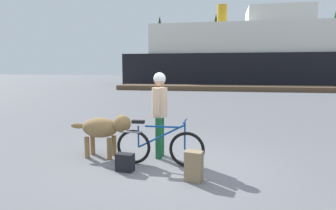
% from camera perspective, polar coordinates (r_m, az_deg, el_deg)
% --- Properties ---
extents(ground_plane, '(160.00, 160.00, 0.00)m').
position_cam_1_polar(ground_plane, '(5.65, 1.59, -11.99)').
color(ground_plane, slate).
extents(bicycle, '(1.72, 0.44, 0.89)m').
position_cam_1_polar(bicycle, '(5.60, -1.79, -8.16)').
color(bicycle, black).
rests_on(bicycle, ground_plane).
extents(person_cyclist, '(0.32, 0.53, 1.78)m').
position_cam_1_polar(person_cyclist, '(5.98, -1.65, -0.24)').
color(person_cyclist, '#19592D').
rests_on(person_cyclist, ground_plane).
extents(dog, '(1.33, 0.49, 0.91)m').
position_cam_1_polar(dog, '(6.21, -12.44, -4.49)').
color(dog, olive).
rests_on(dog, ground_plane).
extents(backpack, '(0.31, 0.25, 0.50)m').
position_cam_1_polar(backpack, '(4.89, 5.13, -11.95)').
color(backpack, '#8C7251').
rests_on(backpack, ground_plane).
extents(handbag_pannier, '(0.34, 0.22, 0.33)m').
position_cam_1_polar(handbag_pannier, '(5.40, -8.49, -11.14)').
color(handbag_pannier, black).
rests_on(handbag_pannier, ground_plane).
extents(dock_pier, '(18.57, 2.78, 0.40)m').
position_cam_1_polar(dock_pier, '(25.71, 10.76, 3.33)').
color(dock_pier, brown).
rests_on(dock_pier, ground_plane).
extents(ferry_boat, '(27.61, 8.67, 9.07)m').
position_cam_1_polar(ferry_boat, '(34.58, 16.19, 9.13)').
color(ferry_boat, black).
rests_on(ferry_boat, ground_plane).
extents(sailboat_moored, '(7.64, 2.14, 9.15)m').
position_cam_1_polar(sailboat_moored, '(34.56, 16.14, 4.62)').
color(sailboat_moored, silver).
rests_on(sailboat_moored, ground_plane).
extents(pine_tree_far_left, '(3.24, 3.24, 10.61)m').
position_cam_1_polar(pine_tree_far_left, '(49.53, -1.65, 12.53)').
color(pine_tree_far_left, '#4C331E').
rests_on(pine_tree_far_left, ground_plane).
extents(pine_tree_center, '(3.32, 3.32, 10.80)m').
position_cam_1_polar(pine_tree_center, '(49.22, 9.38, 12.76)').
color(pine_tree_center, '#4C331E').
rests_on(pine_tree_center, ground_plane).
extents(pine_tree_mid_back, '(4.29, 4.29, 9.76)m').
position_cam_1_polar(pine_tree_mid_back, '(55.57, 12.27, 11.38)').
color(pine_tree_mid_back, '#4C331E').
rests_on(pine_tree_mid_back, ground_plane).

